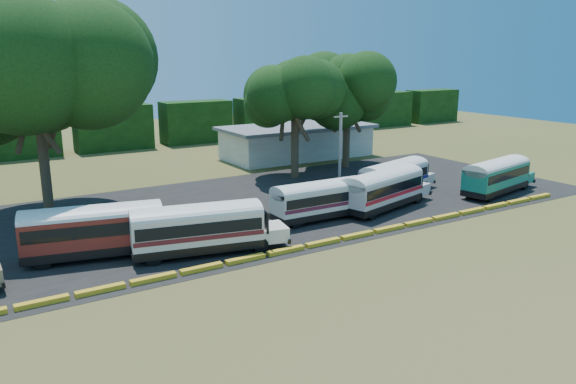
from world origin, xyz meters
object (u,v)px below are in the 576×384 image
bus_cream_west (200,226)px  tree_west (34,68)px  bus_red (97,228)px  bus_white_red (384,187)px  bus_teal (497,174)px

bus_cream_west → tree_west: size_ratio=0.63×
bus_red → bus_white_red: size_ratio=1.02×
bus_cream_west → bus_teal: bearing=12.8°
bus_cream_west → bus_white_red: (17.33, 1.90, 0.01)m
bus_red → bus_white_red: 23.19m
bus_white_red → bus_teal: size_ratio=1.03×
bus_red → bus_cream_west: 6.52m
bus_cream_west → tree_west: (-6.91, 14.68, 9.80)m
bus_white_red → bus_cream_west: bearing=171.3°
bus_red → bus_white_red: bearing=9.8°
bus_red → bus_cream_west: (5.83, -2.91, -0.08)m
bus_cream_west → tree_west: 18.96m
bus_red → bus_teal: bus_red is taller
bus_teal → bus_cream_west: bearing=169.5°
bus_teal → bus_white_red: bearing=161.9°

